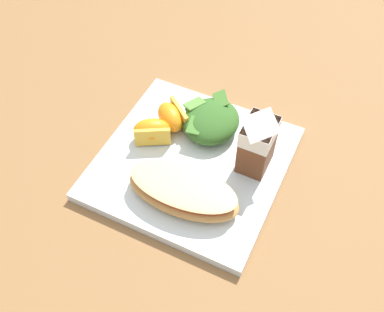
{
  "coord_description": "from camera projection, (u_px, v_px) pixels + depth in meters",
  "views": [
    {
      "loc": [
        0.39,
        0.19,
        0.59
      ],
      "look_at": [
        0.0,
        0.0,
        0.03
      ],
      "focal_mm": 42.71,
      "sensor_mm": 36.0,
      "label": 1
    }
  ],
  "objects": [
    {
      "name": "green_salad_pile",
      "position": [
        211.0,
        121.0,
        0.74
      ],
      "size": [
        0.1,
        0.1,
        0.04
      ],
      "color": "#336023",
      "rests_on": "white_plate"
    },
    {
      "name": "white_plate",
      "position": [
        192.0,
        163.0,
        0.72
      ],
      "size": [
        0.28,
        0.28,
        0.02
      ],
      "primitive_type": "cube",
      "color": "silver",
      "rests_on": "ground"
    },
    {
      "name": "ground",
      "position": [
        192.0,
        166.0,
        0.73
      ],
      "size": [
        3.0,
        3.0,
        0.0
      ],
      "primitive_type": "plane",
      "color": "olive"
    },
    {
      "name": "cheesy_pizza_bread",
      "position": [
        183.0,
        191.0,
        0.66
      ],
      "size": [
        0.09,
        0.17,
        0.04
      ],
      "color": "tan",
      "rests_on": "white_plate"
    },
    {
      "name": "milk_carton",
      "position": [
        258.0,
        139.0,
        0.66
      ],
      "size": [
        0.06,
        0.05,
        0.11
      ],
      "color": "brown",
      "rests_on": "white_plate"
    },
    {
      "name": "orange_wedge_front",
      "position": [
        171.0,
        117.0,
        0.75
      ],
      "size": [
        0.07,
        0.07,
        0.04
      ],
      "color": "orange",
      "rests_on": "white_plate"
    },
    {
      "name": "orange_wedge_middle",
      "position": [
        152.0,
        131.0,
        0.73
      ],
      "size": [
        0.06,
        0.07,
        0.04
      ],
      "color": "orange",
      "rests_on": "white_plate"
    }
  ]
}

